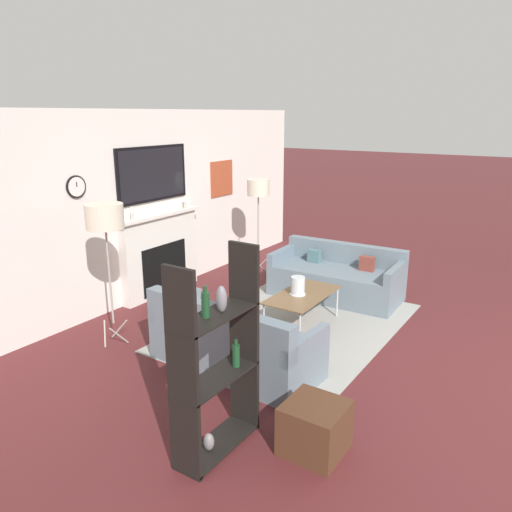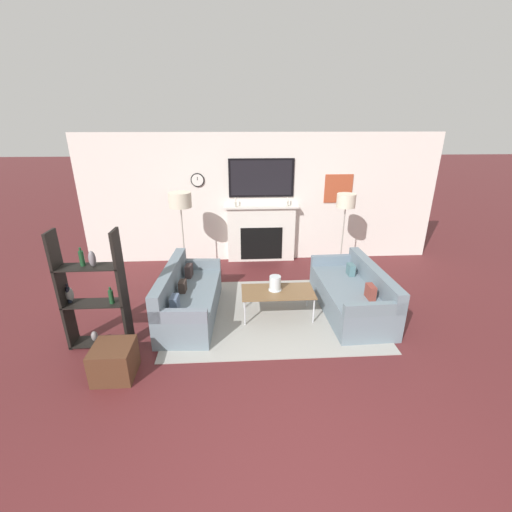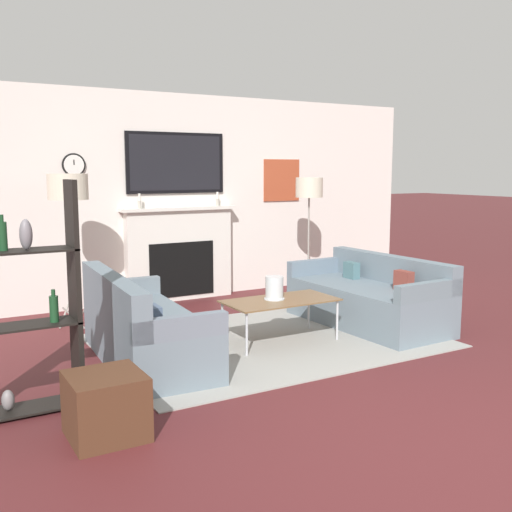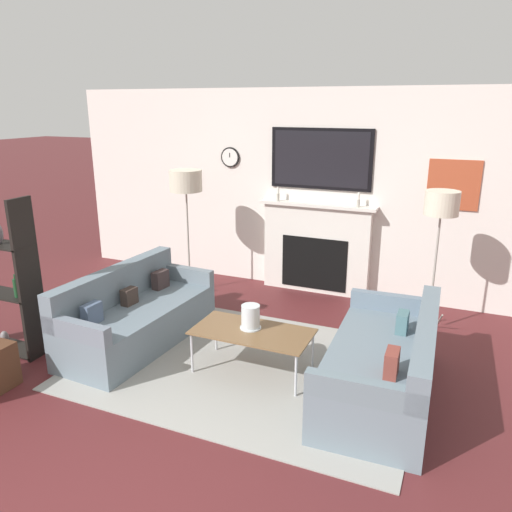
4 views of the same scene
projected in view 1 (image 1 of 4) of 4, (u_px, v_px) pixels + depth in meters
fireplace_wall at (154, 212)px, 7.33m from camera, size 7.54×0.28×2.70m
area_rug at (293, 326)px, 6.41m from camera, size 3.25×2.34×0.01m
couch_left at (232, 344)px, 5.27m from camera, size 0.87×1.88×0.81m
couch_right at (337, 279)px, 7.39m from camera, size 0.93×1.89×0.76m
coffee_table at (302, 296)px, 6.33m from camera, size 1.13×0.58×0.43m
hurricane_candle at (298, 287)px, 6.28m from camera, size 0.21×0.21×0.23m
floor_lamp_left at (105, 218)px, 5.55m from camera, size 0.42×0.42×1.68m
floor_lamp_right at (258, 189)px, 8.10m from camera, size 0.36×0.36×1.62m
shelf_unit at (215, 362)px, 3.87m from camera, size 0.81×0.28×1.65m
ottoman at (315, 428)px, 4.00m from camera, size 0.47×0.47×0.42m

